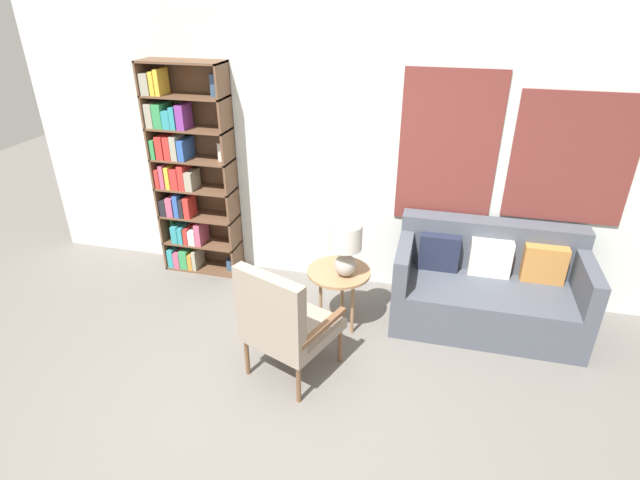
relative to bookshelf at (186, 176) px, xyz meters
The scene contains 7 objects.
ground_plane 2.59m from the bookshelf, 51.20° to the right, with size 14.00×14.00×0.00m, color #66605B.
wall_back 1.59m from the bookshelf, ahead, with size 6.40×0.08×2.70m.
bookshelf is the anchor object (origin of this frame).
armchair 2.09m from the bookshelf, 44.39° to the right, with size 0.78×0.80×0.99m.
couch 3.09m from the bookshelf, ahead, with size 1.62×0.84×0.89m.
side_table 1.92m from the bookshelf, 21.04° to the right, with size 0.55×0.55×0.57m.
table_lamp 1.93m from the bookshelf, 21.98° to the right, with size 0.27×0.27×0.48m.
Camera 1 is at (0.97, -2.44, 2.77)m, focal length 28.00 mm.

